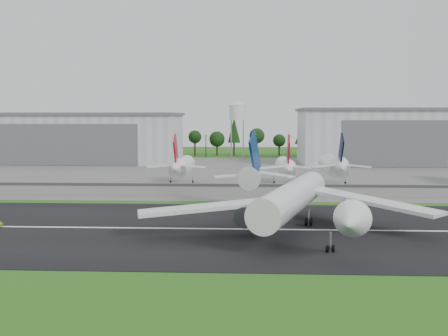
# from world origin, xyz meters

# --- Properties ---
(ground) EXTENTS (600.00, 600.00, 0.00)m
(ground) POSITION_xyz_m (0.00, 0.00, 0.00)
(ground) COLOR #246417
(ground) RESTS_ON ground
(runway) EXTENTS (320.00, 60.00, 0.10)m
(runway) POSITION_xyz_m (0.00, 10.00, 0.05)
(runway) COLOR black
(runway) RESTS_ON ground
(runway_centerline) EXTENTS (220.00, 1.00, 0.02)m
(runway_centerline) POSITION_xyz_m (0.00, 10.00, 0.11)
(runway_centerline) COLOR white
(runway_centerline) RESTS_ON runway
(apron) EXTENTS (320.00, 150.00, 0.10)m
(apron) POSITION_xyz_m (0.00, 120.00, 0.05)
(apron) COLOR slate
(apron) RESTS_ON ground
(blast_fence) EXTENTS (240.00, 0.61, 3.50)m
(blast_fence) POSITION_xyz_m (0.00, 54.99, 1.81)
(blast_fence) COLOR gray
(blast_fence) RESTS_ON ground
(hangar_west) EXTENTS (97.00, 44.00, 23.20)m
(hangar_west) POSITION_xyz_m (-80.00, 164.92, 11.63)
(hangar_west) COLOR silver
(hangar_west) RESTS_ON ground
(hangar_east) EXTENTS (102.00, 47.00, 25.20)m
(hangar_east) POSITION_xyz_m (75.00, 164.92, 12.63)
(hangar_east) COLOR silver
(hangar_east) RESTS_ON ground
(water_tower) EXTENTS (8.40, 8.40, 29.40)m
(water_tower) POSITION_xyz_m (-5.00, 185.00, 24.55)
(water_tower) COLOR #99999E
(water_tower) RESTS_ON ground
(utility_poles) EXTENTS (230.00, 3.00, 12.00)m
(utility_poles) POSITION_xyz_m (0.00, 200.00, 0.00)
(utility_poles) COLOR black
(utility_poles) RESTS_ON ground
(treeline) EXTENTS (320.00, 16.00, 22.00)m
(treeline) POSITION_xyz_m (0.00, 215.00, 0.00)
(treeline) COLOR black
(treeline) RESTS_ON ground
(main_airliner) EXTENTS (55.18, 58.35, 18.17)m
(main_airliner) POSITION_xyz_m (10.38, 9.58, 4.89)
(main_airliner) COLOR white
(main_airliner) RESTS_ON runway
(parked_jet_red_a) EXTENTS (7.36, 31.29, 16.59)m
(parked_jet_red_a) POSITION_xyz_m (-19.39, 76.55, 6.08)
(parked_jet_red_a) COLOR white
(parked_jet_red_a) RESTS_ON ground
(parked_jet_red_b) EXTENTS (7.36, 31.29, 16.44)m
(parked_jet_red_b) POSITION_xyz_m (12.89, 76.52, 5.95)
(parked_jet_red_b) COLOR white
(parked_jet_red_b) RESTS_ON ground
(parked_jet_navy) EXTENTS (7.36, 31.29, 16.88)m
(parked_jet_navy) POSITION_xyz_m (27.79, 76.59, 6.37)
(parked_jet_navy) COLOR white
(parked_jet_navy) RESTS_ON ground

